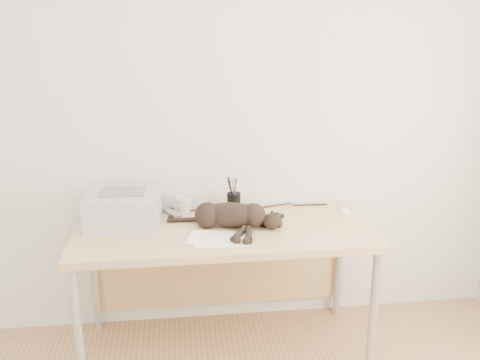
{
  "coord_description": "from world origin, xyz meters",
  "views": [
    {
      "loc": [
        -0.24,
        -1.28,
        1.81
      ],
      "look_at": [
        0.08,
        1.34,
        1.02
      ],
      "focal_mm": 40.0,
      "sensor_mm": 36.0,
      "label": 1
    }
  ],
  "objects": [
    {
      "name": "wall_back",
      "position": [
        0.0,
        1.75,
        1.3
      ],
      "size": [
        3.5,
        0.0,
        3.5
      ],
      "primitive_type": "plane",
      "rotation": [
        1.57,
        0.0,
        0.0
      ],
      "color": "silver",
      "rests_on": "floor"
    },
    {
      "name": "desk",
      "position": [
        0.0,
        1.48,
        0.61
      ],
      "size": [
        1.6,
        0.7,
        0.74
      ],
      "color": "#DDC081",
      "rests_on": "floor"
    },
    {
      "name": "printer",
      "position": [
        -0.54,
        1.52,
        0.83
      ],
      "size": [
        0.41,
        0.35,
        0.19
      ],
      "color": "#B9B9BE",
      "rests_on": "desk"
    },
    {
      "name": "papers",
      "position": [
        -0.05,
        1.23,
        0.74
      ],
      "size": [
        0.32,
        0.25,
        0.01
      ],
      "color": "white",
      "rests_on": "desk"
    },
    {
      "name": "cat",
      "position": [
        0.03,
        1.39,
        0.8
      ],
      "size": [
        0.62,
        0.39,
        0.15
      ],
      "rotation": [
        0.0,
        0.0,
        -0.27
      ],
      "color": "black",
      "rests_on": "desk"
    },
    {
      "name": "mug",
      "position": [
        -0.21,
        1.66,
        0.79
      ],
      "size": [
        0.15,
        0.15,
        0.1
      ],
      "primitive_type": "imported",
      "rotation": [
        0.0,
        0.0,
        0.84
      ],
      "color": "silver",
      "rests_on": "desk"
    },
    {
      "name": "pen_cup",
      "position": [
        0.08,
        1.65,
        0.8
      ],
      "size": [
        0.08,
        0.08,
        0.2
      ],
      "color": "black",
      "rests_on": "desk"
    },
    {
      "name": "remote_grey",
      "position": [
        -0.28,
        1.63,
        0.75
      ],
      "size": [
        0.12,
        0.17,
        0.02
      ],
      "primitive_type": "cube",
      "rotation": [
        0.0,
        0.0,
        0.5
      ],
      "color": "slate",
      "rests_on": "desk"
    },
    {
      "name": "remote_black",
      "position": [
        0.27,
        1.45,
        0.75
      ],
      "size": [
        0.17,
        0.18,
        0.02
      ],
      "primitive_type": "cube",
      "rotation": [
        0.0,
        0.0,
        -0.72
      ],
      "color": "black",
      "rests_on": "desk"
    },
    {
      "name": "mouse",
      "position": [
        0.72,
        1.56,
        0.76
      ],
      "size": [
        0.07,
        0.1,
        0.03
      ],
      "primitive_type": "ellipsoid",
      "rotation": [
        0.0,
        0.0,
        -0.16
      ],
      "color": "white",
      "rests_on": "desk"
    },
    {
      "name": "cable_tangle",
      "position": [
        0.0,
        1.7,
        0.75
      ],
      "size": [
        1.36,
        0.08,
        0.01
      ],
      "primitive_type": null,
      "color": "black",
      "rests_on": "desk"
    }
  ]
}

